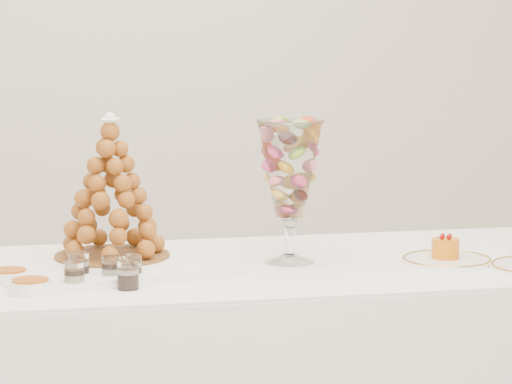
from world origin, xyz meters
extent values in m
cube|color=silver|center=(0.00, 2.00, 1.40)|extent=(4.50, 0.04, 2.80)
cube|color=white|center=(0.05, 0.19, 0.74)|extent=(1.97, 0.81, 0.01)
cube|color=white|center=(-0.28, 0.21, 0.76)|extent=(0.65, 0.54, 0.02)
cylinder|color=white|center=(0.20, 0.20, 0.76)|extent=(0.13, 0.13, 0.02)
cylinder|color=white|center=(0.20, 0.20, 0.81)|extent=(0.03, 0.03, 0.09)
sphere|color=white|center=(0.20, 0.20, 0.86)|extent=(0.04, 0.04, 0.04)
cylinder|color=white|center=(0.61, 0.10, 0.75)|extent=(0.24, 0.24, 0.01)
cylinder|color=white|center=(-0.36, 0.09, 0.78)|extent=(0.06, 0.06, 0.07)
cylinder|color=white|center=(-0.29, 0.06, 0.78)|extent=(0.06, 0.06, 0.06)
cylinder|color=white|center=(-0.23, 0.07, 0.78)|extent=(0.05, 0.05, 0.06)
cylinder|color=white|center=(-0.38, 0.00, 0.78)|extent=(0.06, 0.06, 0.07)
cylinder|color=white|center=(-0.26, -0.03, 0.78)|extent=(0.06, 0.06, 0.07)
cylinder|color=white|center=(-0.53, 0.11, 0.76)|extent=(0.09, 0.09, 0.03)
cylinder|color=white|center=(-0.49, -0.02, 0.76)|extent=(0.10, 0.10, 0.03)
cylinder|color=brown|center=(-0.26, 0.28, 0.77)|extent=(0.31, 0.31, 0.01)
cone|color=#924C16|center=(-0.26, 0.28, 0.96)|extent=(0.32, 0.32, 0.37)
sphere|color=white|center=(-0.26, 0.28, 1.13)|extent=(0.04, 0.04, 0.04)
cylinder|color=orange|center=(0.61, 0.11, 0.78)|extent=(0.07, 0.07, 0.05)
sphere|color=#900605|center=(0.62, 0.11, 0.82)|extent=(0.01, 0.01, 0.01)
sphere|color=#900605|center=(0.60, 0.12, 0.82)|extent=(0.01, 0.01, 0.01)
sphere|color=#900605|center=(0.59, 0.10, 0.82)|extent=(0.01, 0.01, 0.01)
sphere|color=#900605|center=(0.61, 0.10, 0.82)|extent=(0.01, 0.01, 0.01)
camera|label=1|loc=(-0.57, -2.88, 1.40)|focal=85.00mm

